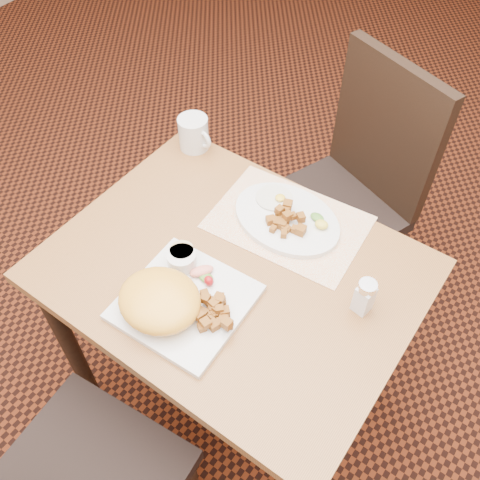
% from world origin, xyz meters
% --- Properties ---
extents(ground, '(8.00, 8.00, 0.00)m').
position_xyz_m(ground, '(0.00, 0.00, 0.00)').
color(ground, black).
rests_on(ground, ground).
extents(table, '(0.90, 0.70, 0.75)m').
position_xyz_m(table, '(0.00, 0.00, 0.64)').
color(table, '#9C6230').
rests_on(table, ground).
extents(chair_far, '(0.54, 0.55, 0.97)m').
position_xyz_m(chair_far, '(0.03, 0.64, 0.54)').
color(chair_far, black).
rests_on(chair_far, ground).
extents(placemat, '(0.42, 0.31, 0.00)m').
position_xyz_m(placemat, '(0.03, 0.21, 0.75)').
color(placemat, white).
rests_on(placemat, table).
extents(plate_square, '(0.29, 0.29, 0.02)m').
position_xyz_m(plate_square, '(-0.03, -0.15, 0.76)').
color(plate_square, silver).
rests_on(plate_square, table).
extents(plate_oval, '(0.33, 0.26, 0.02)m').
position_xyz_m(plate_oval, '(0.03, 0.21, 0.76)').
color(plate_oval, silver).
rests_on(plate_oval, placemat).
extents(hollandaise_mound, '(0.20, 0.18, 0.07)m').
position_xyz_m(hollandaise_mound, '(-0.06, -0.20, 0.80)').
color(hollandaise_mound, yellow).
rests_on(hollandaise_mound, plate_square).
extents(ramekin, '(0.08, 0.08, 0.04)m').
position_xyz_m(ramekin, '(-0.10, -0.07, 0.79)').
color(ramekin, silver).
rests_on(ramekin, plate_square).
extents(garnish_sq, '(0.08, 0.07, 0.03)m').
position_xyz_m(garnish_sq, '(-0.03, -0.07, 0.78)').
color(garnish_sq, '#387223').
rests_on(garnish_sq, plate_square).
extents(fried_egg, '(0.10, 0.10, 0.02)m').
position_xyz_m(fried_egg, '(-0.04, 0.25, 0.77)').
color(fried_egg, white).
rests_on(fried_egg, plate_oval).
extents(garnish_ov, '(0.07, 0.05, 0.02)m').
position_xyz_m(garnish_ov, '(0.11, 0.24, 0.78)').
color(garnish_ov, '#387223').
rests_on(garnish_ov, plate_oval).
extents(salt_shaker, '(0.05, 0.05, 0.10)m').
position_xyz_m(salt_shaker, '(0.32, 0.08, 0.80)').
color(salt_shaker, white).
rests_on(salt_shaker, table).
extents(coffee_mug, '(0.12, 0.09, 0.10)m').
position_xyz_m(coffee_mug, '(-0.37, 0.31, 0.80)').
color(coffee_mug, silver).
rests_on(coffee_mug, table).
extents(home_fries_sq, '(0.12, 0.11, 0.04)m').
position_xyz_m(home_fries_sq, '(0.05, -0.14, 0.78)').
color(home_fries_sq, '#9A5818').
rests_on(home_fries_sq, plate_square).
extents(home_fries_ov, '(0.11, 0.11, 0.04)m').
position_xyz_m(home_fries_ov, '(0.04, 0.18, 0.78)').
color(home_fries_ov, '#9A5818').
rests_on(home_fries_ov, plate_oval).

